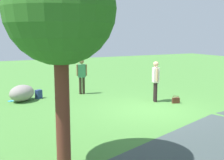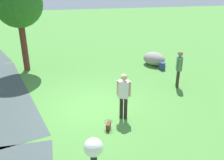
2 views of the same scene
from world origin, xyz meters
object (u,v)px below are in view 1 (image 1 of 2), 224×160
object	(u,v)px
young_tree_near_path	(60,11)
man_near_boulder	(82,74)
lawn_boulder	(22,93)
frisbee_on_grass	(11,101)
backpack_by_boulder	(39,94)
woman_with_handbag	(156,78)
handbag_on_grass	(176,100)

from	to	relation	value
young_tree_near_path	man_near_boulder	size ratio (longest dim) A/B	2.71
lawn_boulder	frisbee_on_grass	world-z (taller)	lawn_boulder
backpack_by_boulder	frisbee_on_grass	bearing A→B (deg)	0.99
man_near_boulder	frisbee_on_grass	xyz separation A→B (m)	(3.40, 0.02, -1.00)
backpack_by_boulder	frisbee_on_grass	size ratio (longest dim) A/B	1.53
woman_with_handbag	backpack_by_boulder	world-z (taller)	woman_with_handbag
handbag_on_grass	frisbee_on_grass	size ratio (longest dim) A/B	1.33
lawn_boulder	woman_with_handbag	distance (m)	5.95
lawn_boulder	backpack_by_boulder	bearing A→B (deg)	-164.15
young_tree_near_path	frisbee_on_grass	bearing A→B (deg)	-88.76
woman_with_handbag	man_near_boulder	world-z (taller)	woman_with_handbag
lawn_boulder	handbag_on_grass	distance (m)	6.78
handbag_on_grass	backpack_by_boulder	world-z (taller)	backpack_by_boulder
handbag_on_grass	young_tree_near_path	bearing A→B (deg)	30.02
frisbee_on_grass	woman_with_handbag	bearing A→B (deg)	152.35
young_tree_near_path	lawn_boulder	xyz separation A→B (m)	(-0.31, -6.99, -3.10)
young_tree_near_path	lawn_boulder	world-z (taller)	young_tree_near_path
woman_with_handbag	frisbee_on_grass	xyz separation A→B (m)	(5.68, -2.98, -1.04)
lawn_boulder	frisbee_on_grass	distance (m)	0.62
lawn_boulder	young_tree_near_path	bearing A→B (deg)	87.48
man_near_boulder	backpack_by_boulder	distance (m)	2.31
man_near_boulder	frisbee_on_grass	distance (m)	3.55
man_near_boulder	handbag_on_grass	xyz separation A→B (m)	(-2.91, 3.65, -0.87)
woman_with_handbag	backpack_by_boulder	xyz separation A→B (m)	(4.44, -3.00, -0.85)
lawn_boulder	woman_with_handbag	world-z (taller)	woman_with_handbag
backpack_by_boulder	woman_with_handbag	bearing A→B (deg)	145.95
woman_with_handbag	handbag_on_grass	world-z (taller)	woman_with_handbag
young_tree_near_path	backpack_by_boulder	world-z (taller)	young_tree_near_path
woman_with_handbag	handbag_on_grass	bearing A→B (deg)	133.98
backpack_by_boulder	frisbee_on_grass	world-z (taller)	backpack_by_boulder
woman_with_handbag	frisbee_on_grass	size ratio (longest dim) A/B	6.84
young_tree_near_path	frisbee_on_grass	size ratio (longest dim) A/B	18.00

